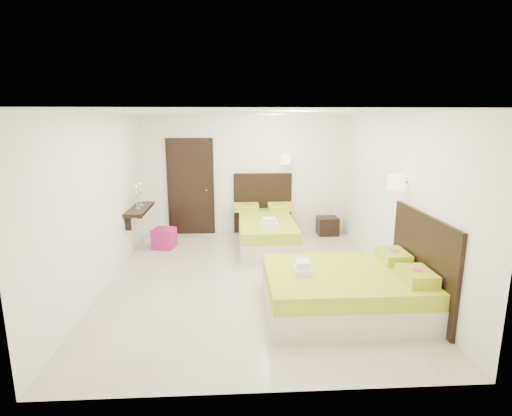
{
  "coord_description": "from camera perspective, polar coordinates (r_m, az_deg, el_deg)",
  "views": [
    {
      "loc": [
        -0.26,
        -6.02,
        2.51
      ],
      "look_at": [
        0.1,
        0.3,
        1.1
      ],
      "focal_mm": 28.0,
      "sensor_mm": 36.0,
      "label": 1
    }
  ],
  "objects": [
    {
      "name": "floor",
      "position": [
        6.52,
        -0.74,
        -10.07
      ],
      "size": [
        5.5,
        5.5,
        0.0
      ],
      "primitive_type": "plane",
      "color": "beige",
      "rests_on": "ground"
    },
    {
      "name": "bed_single",
      "position": [
        8.11,
        1.45,
        -3.06
      ],
      "size": [
        1.29,
        2.15,
        1.78
      ],
      "color": "beige",
      "rests_on": "ground"
    },
    {
      "name": "bed_double",
      "position": [
        5.56,
        13.4,
        -11.08
      ],
      "size": [
        2.1,
        1.78,
        1.73
      ],
      "color": "beige",
      "rests_on": "ground"
    },
    {
      "name": "nightstand",
      "position": [
        9.01,
        10.15,
        -2.53
      ],
      "size": [
        0.45,
        0.41,
        0.39
      ],
      "primitive_type": "cube",
      "rotation": [
        0.0,
        0.0,
        0.02
      ],
      "color": "black",
      "rests_on": "ground"
    },
    {
      "name": "ottoman",
      "position": [
        8.16,
        -12.99,
        -4.23
      ],
      "size": [
        0.48,
        0.48,
        0.4
      ],
      "primitive_type": "cube",
      "rotation": [
        0.0,
        0.0,
        -0.24
      ],
      "color": "#A01560",
      "rests_on": "ground"
    },
    {
      "name": "door",
      "position": [
        8.88,
        -9.31,
        2.93
      ],
      "size": [
        1.02,
        0.15,
        2.14
      ],
      "color": "black",
      "rests_on": "ground"
    },
    {
      "name": "console_shelf",
      "position": [
        8.01,
        -16.35,
        -0.16
      ],
      "size": [
        0.35,
        1.2,
        0.78
      ],
      "color": "black",
      "rests_on": "ground"
    }
  ]
}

